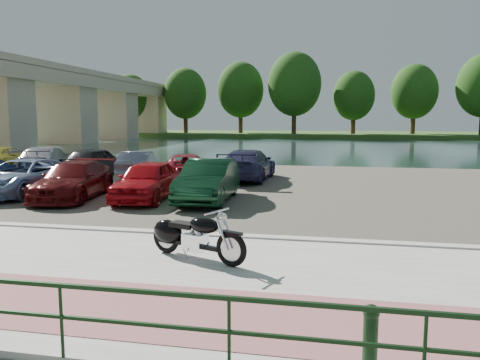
% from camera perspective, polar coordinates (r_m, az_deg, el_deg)
% --- Properties ---
extents(ground, '(200.00, 200.00, 0.00)m').
position_cam_1_polar(ground, '(9.63, -7.87, -10.03)').
color(ground, '#595447').
rests_on(ground, ground).
extents(promenade, '(60.00, 6.00, 0.10)m').
position_cam_1_polar(promenade, '(8.73, -10.06, -11.60)').
color(promenade, '#9F9D95').
rests_on(promenade, ground).
extents(pink_path, '(60.00, 2.00, 0.01)m').
position_cam_1_polar(pink_path, '(7.42, -14.41, -14.76)').
color(pink_path, '#925256').
rests_on(pink_path, promenade).
extents(kerb, '(60.00, 0.30, 0.14)m').
position_cam_1_polar(kerb, '(11.45, -4.58, -6.79)').
color(kerb, '#9F9D95').
rests_on(kerb, ground).
extents(parking_lot, '(60.00, 18.00, 0.04)m').
position_cam_1_polar(parking_lot, '(20.11, 2.42, -0.74)').
color(parking_lot, '#3E3B32').
rests_on(parking_lot, ground).
extents(river, '(120.00, 40.00, 0.00)m').
position_cam_1_polar(river, '(48.85, 7.68, 4.00)').
color(river, '#182B26').
rests_on(river, ground).
extents(far_bank, '(120.00, 24.00, 0.60)m').
position_cam_1_polar(far_bank, '(80.77, 9.13, 5.52)').
color(far_bank, '#2A4C1B').
rests_on(far_bank, ground).
extents(bridge, '(7.00, 56.00, 8.55)m').
position_cam_1_polar(bridge, '(58.66, -21.02, 9.54)').
color(bridge, '#C7AC8A').
rests_on(bridge, ground).
extents(railing, '(24.04, 0.05, 0.90)m').
position_cam_1_polar(railing, '(5.96, -21.04, -13.65)').
color(railing, black).
rests_on(railing, promenade).
extents(far_trees, '(70.25, 10.68, 12.52)m').
position_cam_1_polar(far_trees, '(74.62, 12.47, 10.82)').
color(far_trees, '#3D2716').
rests_on(far_trees, far_bank).
extents(motorcycle, '(2.22, 1.13, 1.05)m').
position_cam_1_polar(motorcycle, '(9.52, -6.27, -6.71)').
color(motorcycle, black).
rests_on(motorcycle, promenade).
extents(car_2, '(2.31, 4.86, 1.34)m').
position_cam_1_polar(car_2, '(19.42, -24.93, 0.33)').
color(car_2, '#778AAE').
rests_on(car_2, parking_lot).
extents(car_3, '(2.50, 4.77, 1.32)m').
position_cam_1_polar(car_3, '(17.81, -19.63, -0.02)').
color(car_3, '#4E0B0C').
rests_on(car_3, parking_lot).
extents(car_4, '(1.88, 4.17, 1.39)m').
position_cam_1_polar(car_4, '(16.79, -11.24, -0.04)').
color(car_4, '#A80B13').
rests_on(car_4, parking_lot).
extents(car_5, '(1.72, 4.46, 1.45)m').
position_cam_1_polar(car_5, '(16.23, -3.87, -0.07)').
color(car_5, '#0D311B').
rests_on(car_5, parking_lot).
extents(car_6, '(3.71, 5.72, 1.46)m').
position_cam_1_polar(car_6, '(26.85, -27.11, 2.12)').
color(car_6, '#9E9424').
rests_on(car_6, parking_lot).
extents(car_7, '(3.62, 5.49, 1.48)m').
position_cam_1_polar(car_7, '(25.55, -22.55, 2.16)').
color(car_7, gray).
rests_on(car_7, parking_lot).
extents(car_8, '(1.88, 4.37, 1.47)m').
position_cam_1_polar(car_8, '(24.39, -17.23, 2.16)').
color(car_8, black).
rests_on(car_8, parking_lot).
extents(car_9, '(2.26, 4.23, 1.32)m').
position_cam_1_polar(car_9, '(22.94, -12.26, 1.82)').
color(car_9, slate).
rests_on(car_9, parking_lot).
extents(car_10, '(3.21, 4.85, 1.24)m').
position_cam_1_polar(car_10, '(21.91, -6.63, 1.57)').
color(car_10, maroon).
rests_on(car_10, parking_lot).
extents(car_11, '(2.16, 5.02, 1.44)m').
position_cam_1_polar(car_11, '(21.90, 0.98, 1.89)').
color(car_11, '#29274D').
rests_on(car_11, parking_lot).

